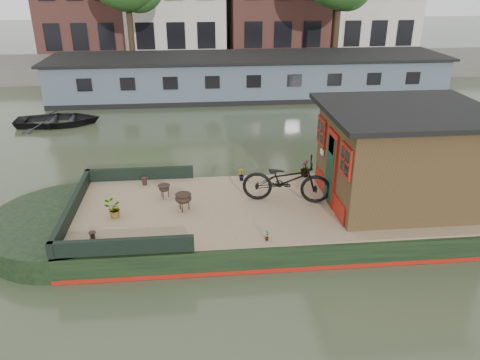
{
  "coord_description": "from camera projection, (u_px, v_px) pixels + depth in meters",
  "views": [
    {
      "loc": [
        -2.86,
        -10.41,
        6.03
      ],
      "look_at": [
        -1.79,
        0.5,
        1.14
      ],
      "focal_mm": 35.0,
      "sensor_mm": 36.0,
      "label": 1
    }
  ],
  "objects": [
    {
      "name": "ground",
      "position": [
        310.0,
        225.0,
        12.17
      ],
      "size": [
        120.0,
        120.0,
        0.0
      ],
      "primitive_type": "plane",
      "color": "#2F3A25",
      "rests_on": "ground"
    },
    {
      "name": "bollard_port",
      "position": [
        145.0,
        181.0,
        12.88
      ],
      "size": [
        0.19,
        0.19,
        0.21
      ],
      "primitive_type": "cylinder",
      "color": "black",
      "rests_on": "houseboat_deck"
    },
    {
      "name": "houseboat_deck",
      "position": [
        312.0,
        204.0,
        11.92
      ],
      "size": [
        11.8,
        3.8,
        0.05
      ],
      "primitive_type": "cube",
      "color": "#8E7058",
      "rests_on": "houseboat_hull"
    },
    {
      "name": "brazier_front",
      "position": [
        184.0,
        202.0,
        11.44
      ],
      "size": [
        0.53,
        0.53,
        0.45
      ],
      "primitive_type": null,
      "rotation": [
        0.0,
        0.0,
        0.34
      ],
      "color": "black",
      "rests_on": "houseboat_deck"
    },
    {
      "name": "potted_plant_c",
      "position": [
        114.0,
        209.0,
        11.1
      ],
      "size": [
        0.5,
        0.47,
        0.45
      ],
      "primitive_type": "imported",
      "rotation": [
        0.0,
        0.0,
        3.51
      ],
      "color": "brown",
      "rests_on": "houseboat_deck"
    },
    {
      "name": "bicycle",
      "position": [
        286.0,
        180.0,
        11.78
      ],
      "size": [
        2.34,
        1.23,
        1.17
      ],
      "primitive_type": "imported",
      "rotation": [
        0.0,
        0.0,
        1.36
      ],
      "color": "black",
      "rests_on": "houseboat_deck"
    },
    {
      "name": "bollard_stbd",
      "position": [
        93.0,
        236.0,
        10.25
      ],
      "size": [
        0.16,
        0.16,
        0.18
      ],
      "primitive_type": "cylinder",
      "color": "black",
      "rests_on": "houseboat_deck"
    },
    {
      "name": "potted_plant_d",
      "position": [
        305.0,
        168.0,
        13.37
      ],
      "size": [
        0.28,
        0.28,
        0.49
      ],
      "primitive_type": "imported",
      "rotation": [
        0.0,
        0.0,
        4.7
      ],
      "color": "#984A29",
      "rests_on": "houseboat_deck"
    },
    {
      "name": "quay",
      "position": [
        238.0,
        65.0,
        30.62
      ],
      "size": [
        60.0,
        6.0,
        0.9
      ],
      "primitive_type": "cube",
      "color": "#47443F",
      "rests_on": "ground"
    },
    {
      "name": "dinghy",
      "position": [
        58.0,
        117.0,
        20.02
      ],
      "size": [
        3.63,
        2.68,
        0.73
      ],
      "primitive_type": "imported",
      "rotation": [
        0.0,
        0.0,
        1.62
      ],
      "color": "black",
      "rests_on": "ground"
    },
    {
      "name": "houseboat_hull",
      "position": [
        260.0,
        218.0,
        11.94
      ],
      "size": [
        14.01,
        4.02,
        0.6
      ],
      "color": "black",
      "rests_on": "ground"
    },
    {
      "name": "far_houseboat",
      "position": [
        249.0,
        78.0,
        24.5
      ],
      "size": [
        20.4,
        4.4,
        2.11
      ],
      "color": "#434C5A",
      "rests_on": "ground"
    },
    {
      "name": "potted_plant_b",
      "position": [
        241.0,
        175.0,
        13.14
      ],
      "size": [
        0.22,
        0.23,
        0.32
      ],
      "primitive_type": "imported",
      "rotation": [
        0.0,
        0.0,
        2.33
      ],
      "color": "brown",
      "rests_on": "houseboat_deck"
    },
    {
      "name": "cabin",
      "position": [
        401.0,
        155.0,
        11.6
      ],
      "size": [
        4.0,
        3.5,
        2.42
      ],
      "color": "#342514",
      "rests_on": "houseboat_deck"
    },
    {
      "name": "potted_plant_e",
      "position": [
        267.0,
        235.0,
        10.18
      ],
      "size": [
        0.13,
        0.16,
        0.26
      ],
      "primitive_type": "imported",
      "rotation": [
        0.0,
        0.0,
        1.31
      ],
      "color": "brown",
      "rests_on": "houseboat_deck"
    },
    {
      "name": "brazier_rear",
      "position": [
        164.0,
        192.0,
        12.09
      ],
      "size": [
        0.43,
        0.43,
        0.37
      ],
      "primitive_type": null,
      "rotation": [
        0.0,
        0.0,
        -0.34
      ],
      "color": "black",
      "rests_on": "houseboat_deck"
    },
    {
      "name": "bow_bulwark",
      "position": [
        108.0,
        206.0,
        11.38
      ],
      "size": [
        3.0,
        4.0,
        0.35
      ],
      "color": "black",
      "rests_on": "houseboat_deck"
    }
  ]
}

